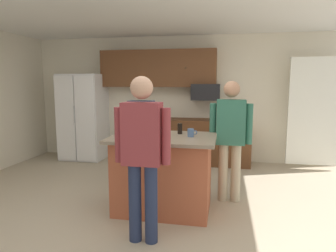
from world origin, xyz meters
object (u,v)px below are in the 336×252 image
object	(u,v)px
kitchen_island	(164,173)
person_guest_left	(142,149)
refrigerator	(83,117)
person_host_foreground	(142,130)
mug_ceramic_white	(121,133)
person_elder_center	(230,133)
tumbler_amber	(180,129)
glass_stout_tall	(165,130)
mug_blue_stoneware	(191,133)
microwave_over_range	(206,92)

from	to	relation	value
kitchen_island	person_guest_left	world-z (taller)	person_guest_left
refrigerator	person_host_foreground	world-z (taller)	refrigerator
kitchen_island	person_guest_left	size ratio (longest dim) A/B	0.77
refrigerator	kitchen_island	world-z (taller)	refrigerator
kitchen_island	mug_ceramic_white	xyz separation A→B (m)	(-0.49, -0.19, 0.53)
refrigerator	person_host_foreground	distance (m)	2.35
person_elder_center	person_host_foreground	distance (m)	1.35
person_guest_left	mug_ceramic_white	world-z (taller)	person_guest_left
tumbler_amber	glass_stout_tall	xyz separation A→B (m)	(-0.17, -0.16, 0.00)
glass_stout_tall	person_host_foreground	bearing A→B (deg)	127.22
person_elder_center	glass_stout_tall	distance (m)	0.92
refrigerator	person_guest_left	bearing A→B (deg)	-54.60
tumbler_amber	mug_ceramic_white	bearing A→B (deg)	-148.90
refrigerator	glass_stout_tall	distance (m)	3.17
mug_blue_stoneware	glass_stout_tall	bearing A→B (deg)	175.12
person_host_foreground	tumbler_amber	size ratio (longest dim) A/B	11.49
kitchen_island	glass_stout_tall	size ratio (longest dim) A/B	8.73
person_elder_center	mug_ceramic_white	size ratio (longest dim) A/B	12.97
microwave_over_range	kitchen_island	distance (m)	2.61
glass_stout_tall	refrigerator	bearing A→B (deg)	135.34
person_host_foreground	glass_stout_tall	size ratio (longest dim) A/B	10.73
microwave_over_range	mug_blue_stoneware	distance (m)	2.41
person_guest_left	refrigerator	bearing A→B (deg)	38.29
person_guest_left	glass_stout_tall	distance (m)	0.88
microwave_over_range	person_elder_center	xyz separation A→B (m)	(0.47, -1.94, -0.50)
mug_ceramic_white	glass_stout_tall	distance (m)	0.56
person_host_foreground	mug_blue_stoneware	xyz separation A→B (m)	(0.83, -0.69, 0.09)
microwave_over_range	tumbler_amber	bearing A→B (deg)	-94.81
person_host_foreground	glass_stout_tall	world-z (taller)	person_host_foreground
person_guest_left	tumbler_amber	bearing A→B (deg)	-8.92
person_guest_left	mug_blue_stoneware	size ratio (longest dim) A/B	13.74
microwave_over_range	person_elder_center	distance (m)	2.06
person_host_foreground	mug_ceramic_white	xyz separation A→B (m)	(-0.00, -0.90, 0.10)
kitchen_island	mug_blue_stoneware	bearing A→B (deg)	4.56
microwave_over_range	kitchen_island	size ratio (longest dim) A/B	0.43
person_elder_center	tumbler_amber	xyz separation A→B (m)	(-0.66, -0.24, 0.08)
mug_blue_stoneware	refrigerator	bearing A→B (deg)	138.93
tumbler_amber	mug_ceramic_white	size ratio (longest dim) A/B	1.10
person_host_foreground	person_guest_left	size ratio (longest dim) A/B	0.95
kitchen_island	tumbler_amber	bearing A→B (deg)	51.31
kitchen_island	glass_stout_tall	world-z (taller)	glass_stout_tall
refrigerator	person_elder_center	distance (m)	3.57
microwave_over_range	mug_ceramic_white	xyz separation A→B (m)	(-0.85, -2.58, -0.43)
tumbler_amber	mug_ceramic_white	xyz separation A→B (m)	(-0.67, -0.40, -0.01)
person_elder_center	mug_ceramic_white	world-z (taller)	person_elder_center
person_host_foreground	glass_stout_tall	xyz separation A→B (m)	(0.50, -0.66, 0.12)
kitchen_island	glass_stout_tall	xyz separation A→B (m)	(0.01, 0.06, 0.55)
microwave_over_range	mug_blue_stoneware	size ratio (longest dim) A/B	4.56
kitchen_island	glass_stout_tall	distance (m)	0.55
tumbler_amber	glass_stout_tall	world-z (taller)	glass_stout_tall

